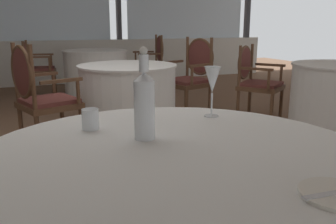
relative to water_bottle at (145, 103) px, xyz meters
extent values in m
plane|color=brown|center=(0.00, 1.69, -0.87)|extent=(15.51, 15.51, 0.00)
cube|color=beige|center=(0.00, 6.16, -0.45)|extent=(9.92, 0.12, 0.85)
cube|color=silver|center=(3.11, 6.18, 0.76)|extent=(2.74, 0.02, 1.57)
cube|color=#333338|center=(1.55, 6.16, 0.76)|extent=(0.08, 0.14, 1.57)
cube|color=#333338|center=(4.66, 6.16, 0.76)|extent=(0.08, 0.14, 1.57)
cylinder|color=white|center=(0.03, -0.19, -0.14)|extent=(1.33, 1.33, 0.02)
cylinder|color=white|center=(0.00, 0.00, -0.03)|extent=(0.07, 0.07, 0.21)
cone|color=white|center=(0.00, 0.00, 0.09)|extent=(0.07, 0.07, 0.03)
cylinder|color=white|center=(0.00, 0.00, 0.14)|extent=(0.03, 0.03, 0.06)
sphere|color=silver|center=(0.00, 0.00, 0.18)|extent=(0.03, 0.03, 0.03)
cylinder|color=white|center=(0.38, 0.19, -0.13)|extent=(0.06, 0.06, 0.00)
cylinder|color=white|center=(0.38, 0.19, -0.07)|extent=(0.01, 0.01, 0.10)
cone|color=white|center=(0.38, 0.19, 0.03)|extent=(0.07, 0.07, 0.12)
cylinder|color=white|center=(-0.16, 0.19, -0.09)|extent=(0.07, 0.07, 0.08)
cylinder|color=white|center=(0.76, 4.72, -0.14)|extent=(1.05, 1.05, 0.02)
cylinder|color=white|center=(0.76, 4.72, -0.51)|extent=(1.02, 1.02, 0.72)
cube|color=brown|center=(1.62, 4.61, -0.44)|extent=(0.52, 0.52, 0.05)
cube|color=brown|center=(1.62, 4.61, -0.39)|extent=(0.48, 0.48, 0.04)
cylinder|color=brown|center=(1.39, 4.43, -0.67)|extent=(0.04, 0.04, 0.41)
cylinder|color=brown|center=(1.44, 4.83, -0.67)|extent=(0.04, 0.04, 0.41)
cylinder|color=brown|center=(1.79, 4.38, -0.67)|extent=(0.04, 0.04, 0.41)
cylinder|color=brown|center=(1.84, 4.78, -0.67)|extent=(0.04, 0.04, 0.41)
cylinder|color=brown|center=(1.79, 4.38, -0.15)|extent=(0.04, 0.04, 0.52)
cylinder|color=brown|center=(1.84, 4.78, -0.15)|extent=(0.04, 0.04, 0.52)
ellipsoid|color=brown|center=(1.83, 4.58, -0.13)|extent=(0.10, 0.39, 0.43)
torus|color=brown|center=(1.83, 4.58, -0.13)|extent=(0.09, 0.45, 0.45)
cube|color=brown|center=(1.56, 4.36, -0.19)|extent=(0.37, 0.09, 0.03)
cylinder|color=brown|center=(1.42, 4.38, -0.30)|extent=(0.03, 0.03, 0.22)
cube|color=brown|center=(1.63, 4.86, -0.19)|extent=(0.37, 0.09, 0.03)
cylinder|color=brown|center=(1.49, 4.87, -0.30)|extent=(0.03, 0.03, 0.22)
cube|color=brown|center=(-0.10, 4.84, -0.45)|extent=(0.52, 0.52, 0.05)
cube|color=brown|center=(-0.10, 4.84, -0.41)|extent=(0.48, 0.48, 0.04)
cylinder|color=brown|center=(0.12, 5.01, -0.67)|extent=(0.04, 0.04, 0.40)
cylinder|color=brown|center=(0.07, 4.61, -0.67)|extent=(0.04, 0.04, 0.40)
cylinder|color=brown|center=(-0.27, 5.06, -0.67)|extent=(0.04, 0.04, 0.40)
cylinder|color=brown|center=(-0.33, 4.67, -0.67)|extent=(0.04, 0.04, 0.40)
cylinder|color=brown|center=(-0.27, 5.06, -0.20)|extent=(0.04, 0.04, 0.46)
cylinder|color=brown|center=(-0.33, 4.67, -0.20)|extent=(0.04, 0.04, 0.46)
ellipsoid|color=brown|center=(-0.32, 4.87, -0.17)|extent=(0.10, 0.39, 0.38)
torus|color=brown|center=(-0.32, 4.87, -0.17)|extent=(0.09, 0.40, 0.40)
cube|color=brown|center=(-0.05, 5.08, -0.20)|extent=(0.37, 0.09, 0.03)
cylinder|color=brown|center=(0.09, 5.07, -0.31)|extent=(0.03, 0.03, 0.22)
cube|color=brown|center=(-0.12, 4.59, -0.20)|extent=(0.37, 0.09, 0.03)
cylinder|color=brown|center=(0.02, 4.57, -0.31)|extent=(0.03, 0.03, 0.22)
cube|color=brown|center=(2.23, 2.29, -0.45)|extent=(0.64, 0.64, 0.05)
cube|color=brown|center=(2.23, 2.29, -0.41)|extent=(0.59, 0.59, 0.04)
cylinder|color=brown|center=(2.51, 2.24, -0.68)|extent=(0.04, 0.04, 0.39)
cylinder|color=brown|center=(2.18, 2.01, -0.68)|extent=(0.04, 0.04, 0.39)
cylinder|color=brown|center=(2.28, 2.56, -0.68)|extent=(0.04, 0.04, 0.39)
cylinder|color=brown|center=(1.95, 2.33, -0.68)|extent=(0.04, 0.04, 0.39)
cylinder|color=brown|center=(2.28, 2.56, -0.20)|extent=(0.04, 0.04, 0.47)
cylinder|color=brown|center=(1.95, 2.33, -0.20)|extent=(0.04, 0.04, 0.47)
ellipsoid|color=brown|center=(2.11, 2.46, -0.17)|extent=(0.35, 0.27, 0.39)
torus|color=brown|center=(2.11, 2.46, -0.17)|extent=(0.35, 0.26, 0.41)
cube|color=brown|center=(2.45, 2.41, -0.21)|extent=(0.24, 0.32, 0.03)
cylinder|color=brown|center=(2.53, 2.30, -0.32)|extent=(0.03, 0.03, 0.22)
cube|color=brown|center=(2.04, 2.13, -0.21)|extent=(0.24, 0.32, 0.03)
cylinder|color=brown|center=(2.12, 2.01, -0.32)|extent=(0.03, 0.03, 0.22)
cylinder|color=white|center=(0.62, 2.39, -0.14)|extent=(1.02, 1.02, 0.02)
cylinder|color=white|center=(0.62, 2.39, -0.51)|extent=(0.99, 0.99, 0.72)
cube|color=brown|center=(-0.18, 2.12, -0.43)|extent=(0.58, 0.58, 0.05)
cube|color=brown|center=(-0.18, 2.12, -0.39)|extent=(0.54, 0.54, 0.04)
cylinder|color=brown|center=(-0.06, 2.37, -0.66)|extent=(0.04, 0.04, 0.42)
cylinder|color=brown|center=(0.07, 2.00, -0.66)|extent=(0.04, 0.04, 0.42)
cylinder|color=brown|center=(-0.44, 2.25, -0.66)|extent=(0.04, 0.04, 0.42)
cylinder|color=brown|center=(-0.31, 1.87, -0.66)|extent=(0.04, 0.04, 0.42)
cylinder|color=brown|center=(-0.44, 2.25, -0.14)|extent=(0.04, 0.04, 0.52)
cylinder|color=brown|center=(-0.31, 1.87, -0.14)|extent=(0.04, 0.04, 0.52)
ellipsoid|color=brown|center=(-0.39, 2.05, -0.12)|extent=(0.17, 0.39, 0.44)
torus|color=brown|center=(-0.39, 2.05, -0.12)|extent=(0.17, 0.44, 0.45)
cube|color=brown|center=(-0.24, 2.37, -0.18)|extent=(0.36, 0.15, 0.03)
cylinder|color=brown|center=(-0.11, 2.41, -0.29)|extent=(0.03, 0.03, 0.22)
cube|color=brown|center=(-0.08, 1.89, -0.18)|extent=(0.36, 0.15, 0.03)
cylinder|color=brown|center=(0.05, 1.94, -0.29)|extent=(0.03, 0.03, 0.22)
cube|color=brown|center=(1.43, 2.66, -0.42)|extent=(0.58, 0.58, 0.05)
cube|color=brown|center=(1.43, 2.66, -0.38)|extent=(0.54, 0.54, 0.04)
cylinder|color=brown|center=(1.30, 2.41, -0.66)|extent=(0.04, 0.04, 0.43)
cylinder|color=brown|center=(1.18, 2.79, -0.66)|extent=(0.04, 0.04, 0.43)
cylinder|color=brown|center=(1.68, 2.53, -0.66)|extent=(0.04, 0.04, 0.43)
cylinder|color=brown|center=(1.56, 2.91, -0.66)|extent=(0.04, 0.04, 0.43)
cylinder|color=brown|center=(1.68, 2.53, -0.14)|extent=(0.04, 0.04, 0.52)
cylinder|color=brown|center=(1.56, 2.91, -0.14)|extent=(0.04, 0.04, 0.52)
ellipsoid|color=brown|center=(1.63, 2.73, -0.11)|extent=(0.17, 0.39, 0.44)
torus|color=brown|center=(1.63, 2.73, -0.11)|extent=(0.17, 0.44, 0.45)
cube|color=brown|center=(1.49, 2.41, -0.18)|extent=(0.36, 0.15, 0.03)
cylinder|color=brown|center=(1.36, 2.37, -0.29)|extent=(0.03, 0.03, 0.22)
cube|color=brown|center=(1.33, 2.89, -0.18)|extent=(0.36, 0.15, 0.03)
cylinder|color=brown|center=(1.20, 2.84, -0.29)|extent=(0.03, 0.03, 0.22)
camera|label=1|loc=(-0.39, -1.16, 0.27)|focal=38.13mm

